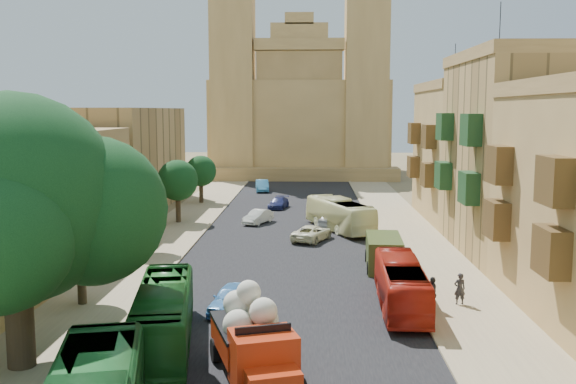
# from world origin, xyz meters

# --- Properties ---
(road_surface) EXTENTS (14.00, 140.00, 0.01)m
(road_surface) POSITION_xyz_m (0.00, 30.00, 0.01)
(road_surface) COLOR black
(road_surface) RESTS_ON ground
(sidewalk_east) EXTENTS (5.00, 140.00, 0.01)m
(sidewalk_east) POSITION_xyz_m (9.50, 30.00, 0.01)
(sidewalk_east) COLOR tan
(sidewalk_east) RESTS_ON ground
(sidewalk_west) EXTENTS (5.00, 140.00, 0.01)m
(sidewalk_west) POSITION_xyz_m (-9.50, 30.00, 0.01)
(sidewalk_west) COLOR tan
(sidewalk_west) RESTS_ON ground
(kerb_east) EXTENTS (0.25, 140.00, 0.12)m
(kerb_east) POSITION_xyz_m (7.00, 30.00, 0.06)
(kerb_east) COLOR tan
(kerb_east) RESTS_ON ground
(kerb_west) EXTENTS (0.25, 140.00, 0.12)m
(kerb_west) POSITION_xyz_m (-7.00, 30.00, 0.06)
(kerb_west) COLOR tan
(kerb_west) RESTS_ON ground
(townhouse_c) EXTENTS (9.00, 14.00, 17.40)m
(townhouse_c) POSITION_xyz_m (15.95, 25.00, 6.91)
(townhouse_c) COLOR tan
(townhouse_c) RESTS_ON ground
(townhouse_d) EXTENTS (9.00, 14.00, 15.90)m
(townhouse_d) POSITION_xyz_m (15.95, 39.00, 6.16)
(townhouse_d) COLOR #A9854C
(townhouse_d) RESTS_ON ground
(west_wall) EXTENTS (1.00, 40.00, 1.80)m
(west_wall) POSITION_xyz_m (-12.50, 20.00, 0.90)
(west_wall) COLOR #A9854C
(west_wall) RESTS_ON ground
(west_building_mid) EXTENTS (10.00, 22.00, 10.00)m
(west_building_mid) POSITION_xyz_m (-18.00, 44.00, 5.00)
(west_building_mid) COLOR tan
(west_building_mid) RESTS_ON ground
(church) EXTENTS (28.00, 22.50, 36.30)m
(church) POSITION_xyz_m (-0.00, 78.61, 9.52)
(church) COLOR #A9854C
(church) RESTS_ON ground
(ficus_tree) EXTENTS (10.53, 9.68, 10.53)m
(ficus_tree) POSITION_xyz_m (-9.41, 4.01, 6.22)
(ficus_tree) COLOR #34281A
(ficus_tree) RESTS_ON ground
(street_tree_a) EXTENTS (2.85, 2.85, 4.39)m
(street_tree_a) POSITION_xyz_m (-10.00, 12.00, 2.93)
(street_tree_a) COLOR #34281A
(street_tree_a) RESTS_ON ground
(street_tree_b) EXTENTS (3.15, 3.15, 4.84)m
(street_tree_b) POSITION_xyz_m (-10.00, 24.00, 3.24)
(street_tree_b) COLOR #34281A
(street_tree_b) RESTS_ON ground
(street_tree_c) EXTENTS (3.58, 3.58, 5.50)m
(street_tree_c) POSITION_xyz_m (-10.00, 36.00, 3.69)
(street_tree_c) COLOR #34281A
(street_tree_c) RESTS_ON ground
(street_tree_d) EXTENTS (3.28, 3.28, 5.04)m
(street_tree_d) POSITION_xyz_m (-10.00, 48.00, 3.37)
(street_tree_d) COLOR #34281A
(street_tree_d) RESTS_ON ground
(red_truck) EXTENTS (3.97, 6.42, 3.55)m
(red_truck) POSITION_xyz_m (-0.42, 2.86, 1.56)
(red_truck) COLOR red
(red_truck) RESTS_ON ground
(olive_pickup) EXTENTS (2.41, 4.90, 1.98)m
(olive_pickup) POSITION_xyz_m (6.18, 20.00, 0.97)
(olive_pickup) COLOR #3A491B
(olive_pickup) RESTS_ON ground
(bus_green_north) EXTENTS (3.61, 9.59, 2.61)m
(bus_green_north) POSITION_xyz_m (-4.54, 6.41, 1.30)
(bus_green_north) COLOR #1D6623
(bus_green_north) RESTS_ON ground
(bus_red_east) EXTENTS (2.33, 8.74, 2.42)m
(bus_red_east) POSITION_xyz_m (6.09, 11.77, 1.21)
(bus_red_east) COLOR red
(bus_red_east) RESTS_ON ground
(bus_cream_east) EXTENTS (5.58, 9.52, 2.61)m
(bus_cream_east) POSITION_xyz_m (4.00, 32.55, 1.31)
(bus_cream_east) COLOR #FCF8B5
(bus_cream_east) RESTS_ON ground
(car_blue_a) EXTENTS (2.29, 4.11, 1.32)m
(car_blue_a) POSITION_xyz_m (-2.24, 11.02, 0.66)
(car_blue_a) COLOR #438BCD
(car_blue_a) RESTS_ON ground
(car_white_a) EXTENTS (2.61, 3.82, 1.19)m
(car_white_a) POSITION_xyz_m (-2.92, 35.51, 0.60)
(car_white_a) COLOR silver
(car_white_a) RESTS_ON ground
(car_cream) EXTENTS (3.48, 4.70, 1.19)m
(car_cream) POSITION_xyz_m (1.74, 28.30, 0.59)
(car_cream) COLOR #EEEAC3
(car_cream) RESTS_ON ground
(car_dkblue) EXTENTS (2.24, 3.99, 1.09)m
(car_dkblue) POSITION_xyz_m (-1.57, 44.27, 0.55)
(car_dkblue) COLOR navy
(car_dkblue) RESTS_ON ground
(car_white_b) EXTENTS (2.93, 4.37, 1.38)m
(car_white_b) POSITION_xyz_m (3.50, 34.07, 0.69)
(car_white_b) COLOR white
(car_white_b) RESTS_ON ground
(car_blue_b) EXTENTS (1.95, 4.39, 1.40)m
(car_blue_b) POSITION_xyz_m (-4.22, 57.63, 0.70)
(car_blue_b) COLOR #3E93C8
(car_blue_b) RESTS_ON ground
(pedestrian_a) EXTENTS (0.64, 0.46, 1.63)m
(pedestrian_a) POSITION_xyz_m (9.16, 12.55, 0.82)
(pedestrian_a) COLOR #28272A
(pedestrian_a) RESTS_ON ground
(pedestrian_c) EXTENTS (0.49, 1.03, 1.71)m
(pedestrian_c) POSITION_xyz_m (7.59, 11.47, 0.85)
(pedestrian_c) COLOR #2E2E2F
(pedestrian_c) RESTS_ON ground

